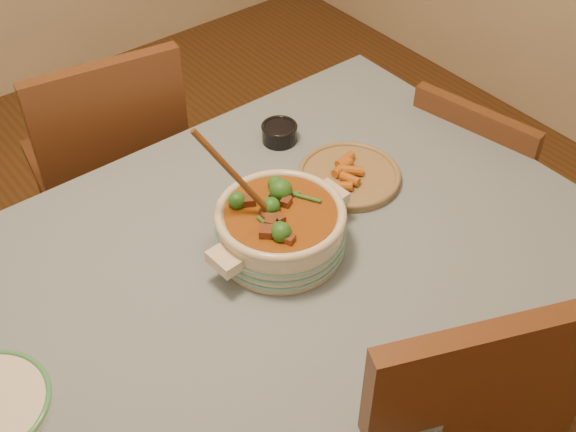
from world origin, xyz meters
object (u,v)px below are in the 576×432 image
at_px(condiment_bowl, 279,132).
at_px(fried_plate, 349,174).
at_px(dining_table, 248,299).
at_px(chair_far, 111,162).
at_px(chair_right, 474,189).
at_px(stew_casserole, 280,226).

xyz_separation_m(condiment_bowl, fried_plate, (0.04, -0.24, -0.01)).
bearing_deg(fried_plate, dining_table, -166.03).
height_order(condiment_bowl, chair_far, chair_far).
bearing_deg(fried_plate, chair_right, -3.78).
relative_size(stew_casserole, fried_plate, 1.21).
xyz_separation_m(stew_casserole, fried_plate, (0.29, 0.09, -0.06)).
relative_size(fried_plate, chair_right, 0.38).
distance_m(stew_casserole, chair_far, 0.85).
distance_m(dining_table, stew_casserole, 0.20).
bearing_deg(chair_right, chair_far, 38.42).
height_order(condiment_bowl, fried_plate, condiment_bowl).
relative_size(dining_table, fried_plate, 5.42).
distance_m(stew_casserole, chair_right, 0.89).
bearing_deg(chair_right, fried_plate, 75.44).
height_order(dining_table, condiment_bowl, condiment_bowl).
distance_m(dining_table, chair_right, 0.94).
bearing_deg(chair_far, dining_table, 95.79).
bearing_deg(fried_plate, chair_far, 115.81).
relative_size(stew_casserole, chair_far, 0.40).
distance_m(dining_table, chair_far, 0.82).
bearing_deg(dining_table, fried_plate, 13.97).
bearing_deg(dining_table, condiment_bowl, 43.50).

